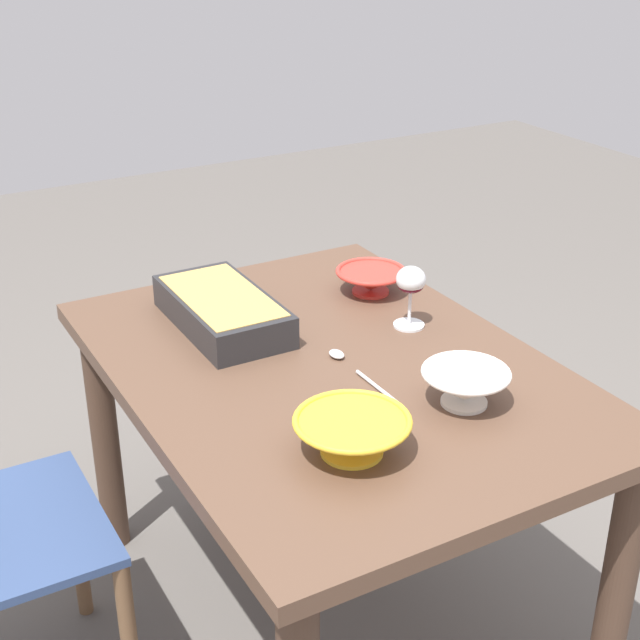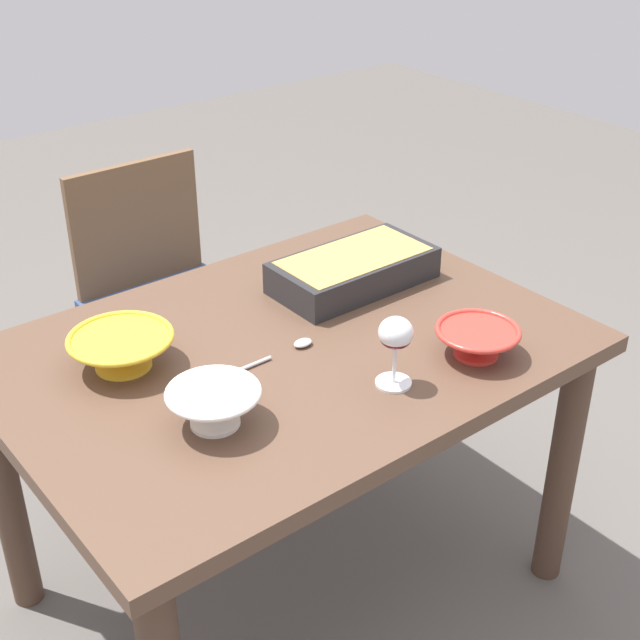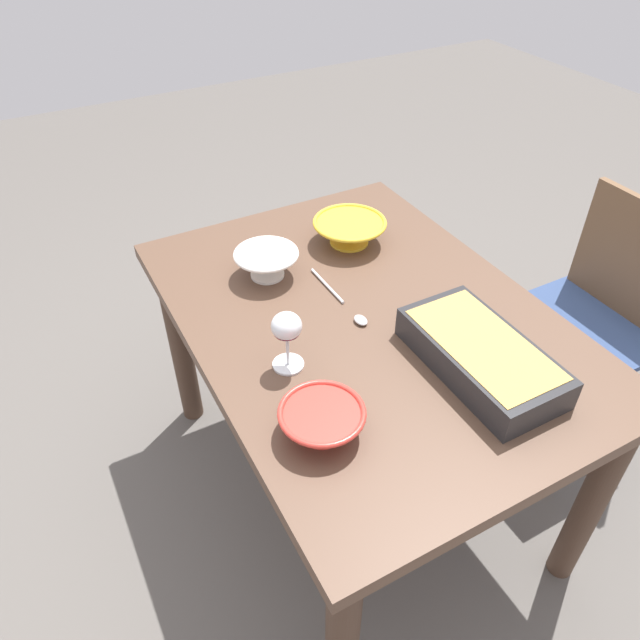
% 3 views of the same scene
% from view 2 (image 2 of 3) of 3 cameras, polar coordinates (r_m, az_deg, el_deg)
% --- Properties ---
extents(ground_plane, '(8.00, 8.00, 0.00)m').
position_cam_2_polar(ground_plane, '(2.38, -1.83, -16.59)').
color(ground_plane, '#5B5651').
extents(dining_table, '(1.23, 0.89, 0.72)m').
position_cam_2_polar(dining_table, '(1.98, -2.10, -4.27)').
color(dining_table, brown).
rests_on(dining_table, ground_plane).
extents(chair, '(0.44, 0.42, 0.85)m').
position_cam_2_polar(chair, '(2.69, -10.23, 1.79)').
color(chair, '#334772').
rests_on(chair, ground_plane).
extents(wine_glass, '(0.07, 0.07, 0.15)m').
position_cam_2_polar(wine_glass, '(1.74, 4.90, -1.16)').
color(wine_glass, white).
rests_on(wine_glass, dining_table).
extents(casserole_dish, '(0.40, 0.20, 0.08)m').
position_cam_2_polar(casserole_dish, '(2.15, 2.17, 3.35)').
color(casserole_dish, '#262628').
rests_on(casserole_dish, dining_table).
extents(mixing_bowl, '(0.18, 0.18, 0.08)m').
position_cam_2_polar(mixing_bowl, '(1.67, -6.85, -5.44)').
color(mixing_bowl, white).
rests_on(mixing_bowl, dining_table).
extents(small_bowl, '(0.18, 0.18, 0.07)m').
position_cam_2_polar(small_bowl, '(1.90, 10.10, -1.25)').
color(small_bowl, red).
rests_on(small_bowl, dining_table).
extents(serving_bowl, '(0.22, 0.22, 0.08)m').
position_cam_2_polar(serving_bowl, '(1.87, -12.67, -1.82)').
color(serving_bowl, yellow).
rests_on(serving_bowl, dining_table).
extents(serving_spoon, '(0.28, 0.03, 0.01)m').
position_cam_2_polar(serving_spoon, '(1.88, -2.69, -2.16)').
color(serving_spoon, silver).
rests_on(serving_spoon, dining_table).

